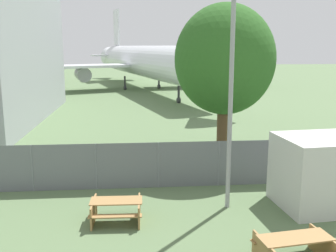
# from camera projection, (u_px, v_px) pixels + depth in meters

# --- Properties ---
(perimeter_fence) EXTENTS (56.07, 0.07, 1.94)m
(perimeter_fence) POSITION_uv_depth(u_px,v_px,m) (219.00, 163.00, 16.48)
(perimeter_fence) COLOR slate
(perimeter_fence) RESTS_ON ground
(airplane) EXTENTS (37.66, 45.97, 11.88)m
(airplane) POSITION_uv_depth(u_px,v_px,m) (145.00, 62.00, 51.81)
(airplane) COLOR silver
(airplane) RESTS_ON ground
(picnic_bench_near_cabin) EXTENTS (2.15, 1.66, 0.76)m
(picnic_bench_near_cabin) POSITION_uv_depth(u_px,v_px,m) (295.00, 247.00, 10.62)
(picnic_bench_near_cabin) COLOR #A37A47
(picnic_bench_near_cabin) RESTS_ON ground
(picnic_bench_open_grass) EXTENTS (1.77, 1.46, 0.76)m
(picnic_bench_open_grass) POSITION_uv_depth(u_px,v_px,m) (116.00, 208.00, 13.16)
(picnic_bench_open_grass) COLOR #A37A47
(picnic_bench_open_grass) RESTS_ON ground
(tree_near_hangar) EXTENTS (4.93, 4.93, 7.87)m
(tree_near_hangar) POSITION_uv_depth(u_px,v_px,m) (225.00, 60.00, 19.25)
(tree_near_hangar) COLOR brown
(tree_near_hangar) RESTS_ON ground
(light_mast) EXTENTS (0.44, 0.44, 9.11)m
(light_mast) POSITION_uv_depth(u_px,v_px,m) (232.00, 56.00, 13.37)
(light_mast) COLOR #99999E
(light_mast) RESTS_ON ground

